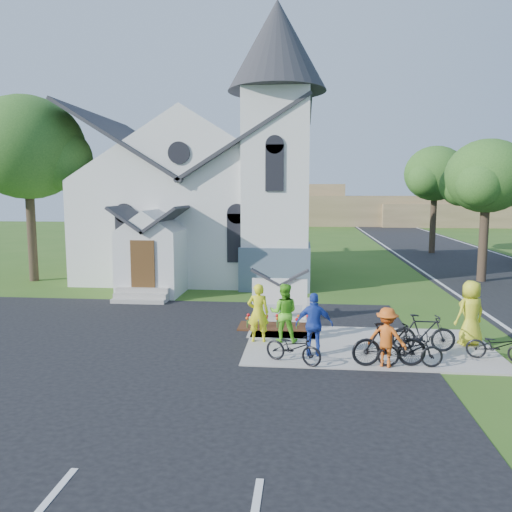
# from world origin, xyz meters

# --- Properties ---
(ground) EXTENTS (120.00, 120.00, 0.00)m
(ground) POSITION_xyz_m (0.00, 0.00, 0.00)
(ground) COLOR #345D1A
(ground) RESTS_ON ground
(parking_lot) EXTENTS (20.00, 16.00, 0.02)m
(parking_lot) POSITION_xyz_m (-7.00, -2.00, 0.01)
(parking_lot) COLOR black
(parking_lot) RESTS_ON ground
(road) EXTENTS (8.00, 90.00, 0.02)m
(road) POSITION_xyz_m (10.00, 15.00, 0.01)
(road) COLOR black
(road) RESTS_ON ground
(sidewalk) EXTENTS (7.00, 4.00, 0.05)m
(sidewalk) POSITION_xyz_m (1.50, 0.50, 0.03)
(sidewalk) COLOR #A49E94
(sidewalk) RESTS_ON ground
(church) EXTENTS (12.35, 12.00, 13.00)m
(church) POSITION_xyz_m (-5.48, 12.48, 5.25)
(church) COLOR white
(church) RESTS_ON ground
(church_sign) EXTENTS (2.20, 0.40, 1.70)m
(church_sign) POSITION_xyz_m (-1.20, 3.20, 1.03)
(church_sign) COLOR #A49E94
(church_sign) RESTS_ON ground
(flower_bed) EXTENTS (2.60, 1.10, 0.07)m
(flower_bed) POSITION_xyz_m (-1.20, 2.30, 0.04)
(flower_bed) COLOR #3D2510
(flower_bed) RESTS_ON ground
(tree_lot_corner) EXTENTS (5.60, 5.60, 9.15)m
(tree_lot_corner) POSITION_xyz_m (-14.00, 10.00, 6.60)
(tree_lot_corner) COLOR #33271C
(tree_lot_corner) RESTS_ON ground
(tree_road_near) EXTENTS (4.00, 4.00, 7.05)m
(tree_road_near) POSITION_xyz_m (8.50, 12.00, 5.21)
(tree_road_near) COLOR #33271C
(tree_road_near) RESTS_ON ground
(tree_road_mid) EXTENTS (4.40, 4.40, 7.80)m
(tree_road_mid) POSITION_xyz_m (9.00, 24.00, 5.78)
(tree_road_mid) COLOR #33271C
(tree_road_mid) RESTS_ON ground
(distant_hills) EXTENTS (61.00, 10.00, 5.60)m
(distant_hills) POSITION_xyz_m (3.36, 56.33, 2.17)
(distant_hills) COLOR olive
(distant_hills) RESTS_ON ground
(cyclist_0) EXTENTS (0.67, 0.47, 1.74)m
(cyclist_0) POSITION_xyz_m (-1.70, 0.60, 0.92)
(cyclist_0) COLOR yellow
(cyclist_0) RESTS_ON sidewalk
(bike_0) EXTENTS (1.66, 1.16, 0.83)m
(bike_0) POSITION_xyz_m (-0.62, -1.20, 0.46)
(bike_0) COLOR black
(bike_0) RESTS_ON sidewalk
(cyclist_1) EXTENTS (0.87, 0.69, 1.73)m
(cyclist_1) POSITION_xyz_m (-0.95, 0.71, 0.92)
(cyclist_1) COLOR #62CD26
(cyclist_1) RESTS_ON sidewalk
(bike_1) EXTENTS (1.94, 0.72, 1.14)m
(bike_1) POSITION_xyz_m (1.81, -1.20, 0.62)
(bike_1) COLOR black
(bike_1) RESTS_ON sidewalk
(cyclist_2) EXTENTS (1.01, 0.44, 1.72)m
(cyclist_2) POSITION_xyz_m (-0.07, -0.51, 0.91)
(cyclist_2) COLOR #2342B1
(cyclist_2) RESTS_ON sidewalk
(bike_2) EXTENTS (1.67, 0.66, 0.86)m
(bike_2) POSITION_xyz_m (2.33, -1.20, 0.48)
(bike_2) COLOR black
(bike_2) RESTS_ON sidewalk
(cyclist_3) EXTENTS (1.12, 0.90, 1.52)m
(cyclist_3) POSITION_xyz_m (1.74, -1.20, 0.81)
(cyclist_3) COLOR #D95A18
(cyclist_3) RESTS_ON sidewalk
(bike_3) EXTENTS (1.75, 0.50, 1.05)m
(bike_3) POSITION_xyz_m (2.95, 0.12, 0.57)
(bike_3) COLOR black
(bike_3) RESTS_ON sidewalk
(cyclist_4) EXTENTS (1.09, 0.92, 1.89)m
(cyclist_4) POSITION_xyz_m (4.44, 0.89, 0.99)
(cyclist_4) COLOR yellow
(cyclist_4) RESTS_ON sidewalk
(bike_4) EXTENTS (1.61, 1.04, 0.80)m
(bike_4) POSITION_xyz_m (4.70, -0.50, 0.45)
(bike_4) COLOR black
(bike_4) RESTS_ON sidewalk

